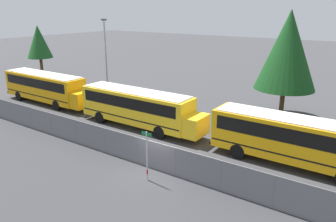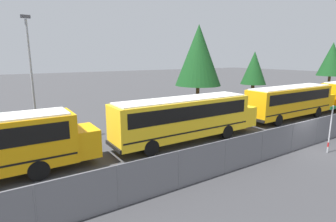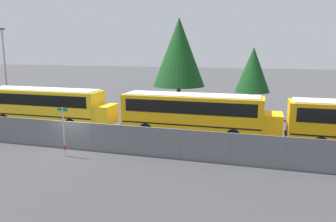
# 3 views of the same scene
# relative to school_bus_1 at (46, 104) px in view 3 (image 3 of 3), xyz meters

# --- Properties ---
(ground_plane) EXTENTS (200.00, 200.00, 0.00)m
(ground_plane) POSITION_rel_school_bus_1_xyz_m (5.95, -5.48, -1.94)
(ground_plane) COLOR #38383A
(road_strip) EXTENTS (97.14, 12.00, 0.01)m
(road_strip) POSITION_rel_school_bus_1_xyz_m (5.95, -11.48, -1.94)
(road_strip) COLOR #333335
(road_strip) RESTS_ON ground_plane
(fence) EXTENTS (63.21, 0.07, 1.91)m
(fence) POSITION_rel_school_bus_1_xyz_m (5.95, -5.48, -0.97)
(fence) COLOR #9EA0A5
(fence) RESTS_ON ground_plane
(school_bus_1) EXTENTS (12.08, 2.44, 3.26)m
(school_bus_1) POSITION_rel_school_bus_1_xyz_m (0.00, 0.00, 0.00)
(school_bus_1) COLOR yellow
(school_bus_1) RESTS_ON ground_plane
(school_bus_2) EXTENTS (12.08, 2.44, 3.26)m
(school_bus_2) POSITION_rel_school_bus_1_xyz_m (13.16, 0.14, 0.00)
(school_bus_2) COLOR #EDA80F
(school_bus_2) RESTS_ON ground_plane
(street_sign) EXTENTS (0.70, 0.09, 3.13)m
(street_sign) POSITION_rel_school_bus_1_xyz_m (6.34, -6.85, -0.29)
(street_sign) COLOR #B7B7BC
(street_sign) RESTS_ON ground_plane
(light_pole) EXTENTS (0.60, 0.24, 8.84)m
(light_pole) POSITION_rel_school_bus_1_xyz_m (-9.21, 5.63, 2.86)
(light_pole) COLOR gray
(light_pole) RESTS_ON ground_plane
(tree_1) EXTENTS (3.27, 3.27, 6.84)m
(tree_1) POSITION_rel_school_bus_1_xyz_m (17.04, 8.15, 2.73)
(tree_1) COLOR #51381E
(tree_1) RESTS_ON ground_plane
(tree_3) EXTENTS (5.53, 5.53, 9.90)m
(tree_3) POSITION_rel_school_bus_1_xyz_m (9.29, 10.13, 4.34)
(tree_3) COLOR #51381E
(tree_3) RESTS_ON ground_plane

